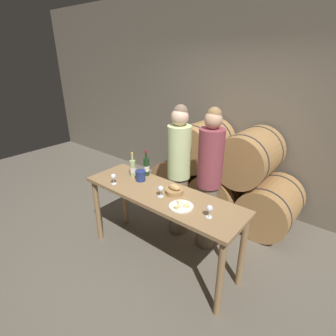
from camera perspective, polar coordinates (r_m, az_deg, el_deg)
ground_plane at (r=3.34m, az=-1.33°, el=-18.98°), size 10.00×10.00×0.00m
stone_wall_back at (r=4.17m, az=16.49°, el=13.58°), size 10.00×0.12×3.20m
barrel_stack at (r=3.99m, az=11.78°, el=-1.37°), size 2.22×0.82×1.35m
tasting_table at (r=2.87m, az=-1.47°, el=-7.67°), size 1.87×0.58×0.89m
person_left at (r=3.29m, az=2.38°, el=-0.55°), size 0.29×0.29×1.73m
person_right at (r=3.07m, az=8.94°, el=-2.58°), size 0.29×0.29×1.75m
wine_bottle_red at (r=3.18m, az=-4.71°, el=0.29°), size 0.07×0.07×0.31m
wine_bottle_white at (r=3.17m, az=-7.67°, el=-0.01°), size 0.07×0.07×0.30m
blue_crock at (r=3.06m, az=-6.00°, el=-1.59°), size 0.12×0.12×0.12m
bread_basket at (r=2.77m, az=1.41°, el=-4.85°), size 0.19×0.19×0.11m
cheese_plate at (r=2.56m, az=2.87°, el=-8.30°), size 0.24×0.24×0.04m
wine_glass_far_left at (r=3.02m, az=-11.82°, el=-1.91°), size 0.06×0.06×0.13m
wine_glass_left at (r=2.70m, az=-1.64°, el=-4.60°), size 0.06×0.06×0.13m
wine_glass_center at (r=2.40m, az=9.01°, el=-8.79°), size 0.06×0.06×0.13m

